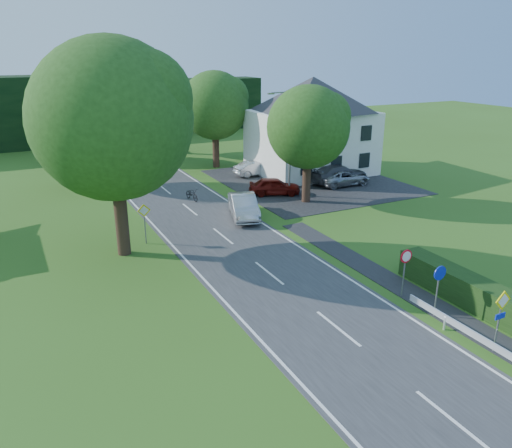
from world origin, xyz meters
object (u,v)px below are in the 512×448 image
streetlight (289,139)px  motorcycle (192,194)px  parked_car_grey (339,174)px  parked_car_silver_a (256,168)px  parasol (289,172)px  moving_car (244,206)px  parked_car_red (274,186)px  parked_car_silver_b (344,178)px

streetlight → motorcycle: 8.42m
streetlight → parked_car_grey: size_ratio=1.50×
parked_car_silver_a → parasol: bearing=-157.6°
parked_car_silver_a → parasol: (1.53, -3.34, 0.19)m
moving_car → motorcycle: size_ratio=2.62×
parked_car_grey → parasol: size_ratio=2.82×
streetlight → parked_car_silver_a: (0.74, 7.00, -3.77)m
parked_car_red → parked_car_silver_b: size_ratio=0.87×
moving_car → parked_car_red: bearing=58.2°
streetlight → moving_car: (-5.36, -3.30, -3.64)m
motorcycle → parked_car_red: parked_car_red is taller
parked_car_silver_a → parked_car_grey: 7.61m
parked_car_grey → parasol: bearing=56.1°
streetlight → parasol: size_ratio=4.23×
motorcycle → parked_car_silver_b: bearing=-13.8°
parked_car_red → parked_car_silver_a: parked_car_red is taller
parked_car_silver_b → parasol: size_ratio=2.42×
streetlight → parasol: streetlight is taller
streetlight → parked_car_silver_a: bearing=83.9°
parked_car_grey → parasol: parasol is taller
moving_car → streetlight: bearing=48.6°
parasol → parked_car_silver_b: bearing=-40.6°
streetlight → parked_car_silver_b: size_ratio=1.75×
streetlight → moving_car: bearing=-148.4°
parked_car_red → parasol: 4.27m
parked_car_grey → motorcycle: bearing=84.9°
parked_car_silver_b → moving_car: bearing=110.6°
parked_car_red → parked_car_grey: size_ratio=0.75×
parked_car_silver_a → parasol: parasol is taller
moving_car → parasol: (7.63, 6.96, 0.07)m
streetlight → parked_car_grey: bearing=13.3°
motorcycle → parked_car_silver_a: 9.24m
motorcycle → parked_car_grey: bearing=-10.5°
parked_car_red → parasol: (3.06, 2.96, 0.17)m
parked_car_grey → parked_car_silver_b: (-0.09, -0.76, -0.14)m
parked_car_grey → streetlight: bearing=101.5°
parked_car_red → parked_car_grey: bearing=-60.1°
parked_car_silver_b → parasol: parasol is taller
motorcycle → parasol: 9.52m
parked_car_silver_b → parked_car_red: bearing=90.7°
moving_car → motorcycle: bearing=124.9°
moving_car → parasol: parasol is taller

